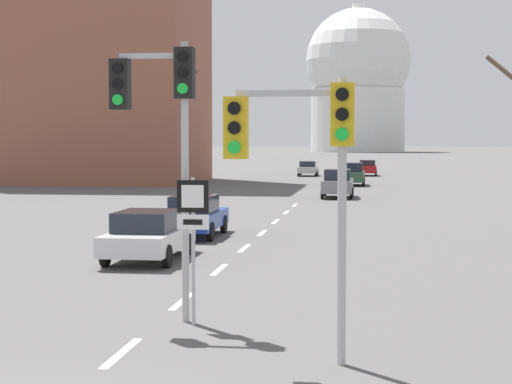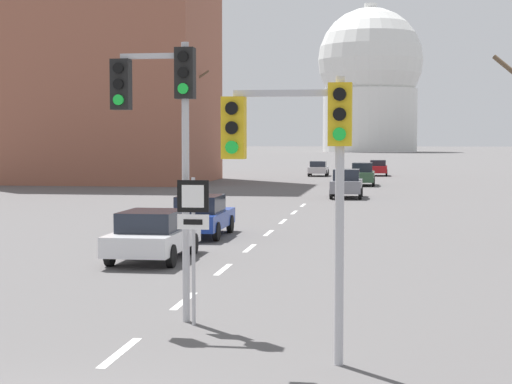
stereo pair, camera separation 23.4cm
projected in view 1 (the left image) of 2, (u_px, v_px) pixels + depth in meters
name	position (u px, v px, depth m)	size (l,w,h in m)	color
lane_stripe_0	(122.00, 353.00, 13.94)	(0.16, 2.00, 0.01)	silver
lane_stripe_1	(182.00, 301.00, 18.39)	(0.16, 2.00, 0.01)	silver
lane_stripe_2	(219.00, 269.00, 22.84)	(0.16, 2.00, 0.01)	silver
lane_stripe_3	(244.00, 248.00, 27.29)	(0.16, 2.00, 0.01)	silver
lane_stripe_4	(262.00, 233.00, 31.74)	(0.16, 2.00, 0.01)	silver
lane_stripe_5	(276.00, 221.00, 36.19)	(0.16, 2.00, 0.01)	silver
lane_stripe_6	(286.00, 212.00, 40.64)	(0.16, 2.00, 0.01)	silver
lane_stripe_7	(295.00, 205.00, 45.09)	(0.16, 2.00, 0.01)	silver
traffic_signal_centre_tall	(163.00, 111.00, 16.14)	(1.61, 0.34, 5.31)	#B2B2B7
traffic_signal_near_right	(304.00, 148.00, 13.10)	(2.00, 0.34, 4.44)	#B2B2B7
route_sign_post	(193.00, 224.00, 15.90)	(0.60, 0.08, 2.78)	#B2B2B7
sedan_near_left	(308.00, 168.00, 80.61)	(1.79, 3.86, 1.41)	#B7B7BC
sedan_near_right	(148.00, 235.00, 24.55)	(1.92, 4.40, 1.44)	silver
sedan_mid_centre	(195.00, 215.00, 30.51)	(1.78, 4.24, 1.49)	navy
sedan_far_left	(367.00, 168.00, 81.32)	(1.77, 3.90, 1.50)	maroon
sedan_far_right	(338.00, 183.00, 50.71)	(1.84, 3.97, 1.71)	slate
sedan_distant_centre	(353.00, 174.00, 64.24)	(1.82, 4.35, 1.72)	#2D4C33
bare_tree_left_near	(169.00, 119.00, 65.34)	(5.00, 4.06, 10.52)	brown
capitol_dome	(358.00, 80.00, 234.17)	(28.54, 28.54, 40.31)	silver
apartment_block_left	(87.00, 29.00, 69.31)	(18.00, 14.00, 24.74)	#935642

